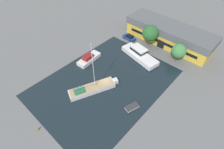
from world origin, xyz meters
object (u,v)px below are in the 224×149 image
object	(u,v)px
motor_cruiser	(139,54)
cabin_boat	(89,59)
quay_tree_near_building	(150,33)
quay_tree_by_water	(179,51)
warehouse_building	(169,34)
small_dinghy	(132,107)
sailboat_moored	(93,88)
parked_car	(129,37)

from	to	relation	value
motor_cruiser	cabin_boat	distance (m)	15.01
quay_tree_near_building	quay_tree_by_water	bearing A→B (deg)	-6.85
warehouse_building	cabin_boat	world-z (taller)	warehouse_building
motor_cruiser	small_dinghy	world-z (taller)	motor_cruiser
quay_tree_near_building	sailboat_moored	world-z (taller)	sailboat_moored
motor_cruiser	small_dinghy	bearing A→B (deg)	-137.82
quay_tree_by_water	motor_cruiser	bearing A→B (deg)	-146.58
sailboat_moored	parked_car	bearing A→B (deg)	130.66
motor_cruiser	warehouse_building	bearing A→B (deg)	2.61
quay_tree_near_building	small_dinghy	size ratio (longest dim) A/B	1.98
small_dinghy	cabin_boat	xyz separation A→B (m)	(-19.61, 4.64, 0.51)
warehouse_building	cabin_boat	size ratio (longest dim) A/B	3.65
parked_car	sailboat_moored	xyz separation A→B (m)	(7.32, -23.83, -0.14)
motor_cruiser	quay_tree_by_water	bearing A→B (deg)	-45.50
quay_tree_near_building	small_dinghy	xyz separation A→B (m)	(10.92, -22.82, -4.39)
sailboat_moored	small_dinghy	distance (m)	10.74
parked_car	quay_tree_near_building	bearing A→B (deg)	-74.94
quay_tree_near_building	cabin_boat	world-z (taller)	quay_tree_near_building
cabin_boat	small_dinghy	bearing A→B (deg)	-18.48
warehouse_building	quay_tree_by_water	xyz separation A→B (m)	(6.99, -7.24, 0.76)
motor_cruiser	small_dinghy	xyz separation A→B (m)	(9.45, -15.67, -0.98)
motor_cruiser	cabin_boat	bearing A→B (deg)	148.43
motor_cruiser	cabin_boat	xyz separation A→B (m)	(-10.16, -11.03, -0.47)
warehouse_building	cabin_boat	distance (m)	27.14
warehouse_building	small_dinghy	size ratio (longest dim) A/B	7.88
cabin_boat	sailboat_moored	bearing A→B (deg)	-42.82
parked_car	cabin_boat	bearing A→B (deg)	177.12
parked_car	sailboat_moored	size ratio (longest dim) A/B	0.33
parked_car	motor_cruiser	xyz separation A→B (m)	(8.32, -5.74, 0.41)
sailboat_moored	motor_cruiser	world-z (taller)	sailboat_moored
warehouse_building	quay_tree_near_building	world-z (taller)	quay_tree_near_building
quay_tree_near_building	quay_tree_by_water	world-z (taller)	quay_tree_near_building
sailboat_moored	cabin_boat	bearing A→B (deg)	165.94
quay_tree_near_building	parked_car	world-z (taller)	quay_tree_near_building
quay_tree_near_building	small_dinghy	world-z (taller)	quay_tree_near_building
quay_tree_near_building	parked_car	distance (m)	7.97
warehouse_building	motor_cruiser	distance (m)	13.41
quay_tree_by_water	cabin_boat	distance (m)	25.71
quay_tree_by_water	small_dinghy	world-z (taller)	quay_tree_by_water
sailboat_moored	small_dinghy	xyz separation A→B (m)	(10.46, 2.42, -0.44)
warehouse_building	sailboat_moored	world-z (taller)	sailboat_moored
sailboat_moored	small_dinghy	world-z (taller)	sailboat_moored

